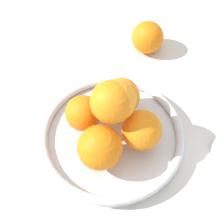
# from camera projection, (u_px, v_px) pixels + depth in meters

# --- Properties ---
(ground_plane) EXTENTS (4.00, 4.00, 0.00)m
(ground_plane) POSITION_uv_depth(u_px,v_px,m) (112.00, 140.00, 0.66)
(ground_plane) COLOR beige
(fruit_bowl) EXTENTS (0.30, 0.30, 0.03)m
(fruit_bowl) POSITION_uv_depth(u_px,v_px,m) (112.00, 136.00, 0.65)
(fruit_bowl) COLOR silver
(fruit_bowl) RESTS_ON ground_plane
(orange_pile) EXTENTS (0.18, 0.17, 0.14)m
(orange_pile) POSITION_uv_depth(u_px,v_px,m) (113.00, 116.00, 0.58)
(orange_pile) COLOR orange
(orange_pile) RESTS_ON fruit_bowl
(stray_orange) EXTENTS (0.08, 0.08, 0.08)m
(stray_orange) POSITION_uv_depth(u_px,v_px,m) (148.00, 37.00, 0.78)
(stray_orange) COLOR orange
(stray_orange) RESTS_ON ground_plane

